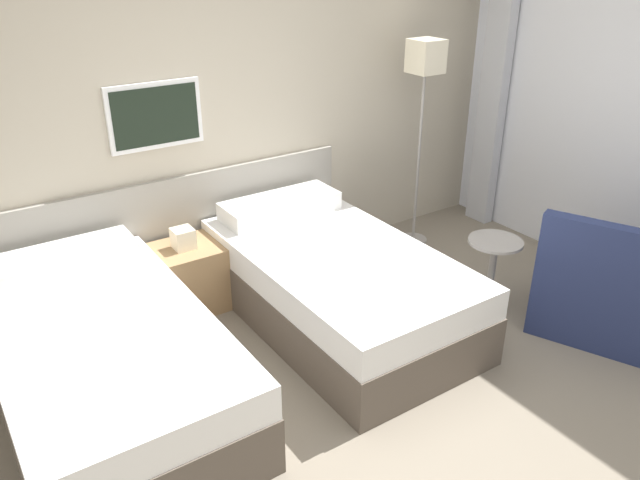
# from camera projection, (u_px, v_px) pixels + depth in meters

# --- Properties ---
(ground_plane) EXTENTS (16.00, 16.00, 0.00)m
(ground_plane) POSITION_uv_depth(u_px,v_px,m) (402.00, 404.00, 3.54)
(ground_plane) COLOR slate
(wall_headboard) EXTENTS (10.00, 0.10, 2.70)m
(wall_headboard) POSITION_uv_depth(u_px,v_px,m) (227.00, 108.00, 4.43)
(wall_headboard) COLOR #B7AD99
(wall_headboard) RESTS_ON ground_plane
(bed_near_door) EXTENTS (1.10, 1.96, 0.66)m
(bed_near_door) POSITION_uv_depth(u_px,v_px,m) (106.00, 362.00, 3.44)
(bed_near_door) COLOR brown
(bed_near_door) RESTS_ON ground_plane
(bed_near_window) EXTENTS (1.10, 1.96, 0.66)m
(bed_near_window) POSITION_uv_depth(u_px,v_px,m) (336.00, 284.00, 4.22)
(bed_near_window) COLOR brown
(bed_near_window) RESTS_ON ground_plane
(nightstand) EXTENTS (0.47, 0.43, 0.61)m
(nightstand) POSITION_uv_depth(u_px,v_px,m) (187.00, 277.00, 4.38)
(nightstand) COLOR #9E7A51
(nightstand) RESTS_ON ground_plane
(floor_lamp) EXTENTS (0.24, 0.24, 1.70)m
(floor_lamp) POSITION_uv_depth(u_px,v_px,m) (425.00, 76.00, 4.85)
(floor_lamp) COLOR #9E9993
(floor_lamp) RESTS_ON ground_plane
(side_table) EXTENTS (0.37, 0.37, 0.55)m
(side_table) POSITION_uv_depth(u_px,v_px,m) (493.00, 263.00, 4.29)
(side_table) COLOR gray
(side_table) RESTS_ON ground_plane
(armchair) EXTENTS (1.06, 1.12, 0.87)m
(armchair) POSITION_uv_depth(u_px,v_px,m) (612.00, 293.00, 4.11)
(armchair) COLOR navy
(armchair) RESTS_ON ground_plane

